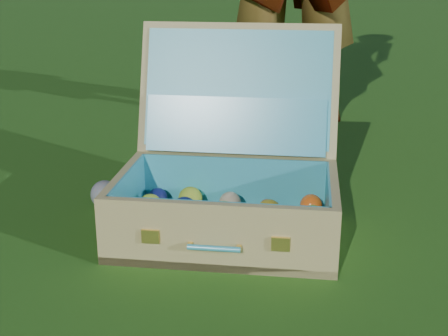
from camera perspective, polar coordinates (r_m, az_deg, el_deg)
ground at (r=1.66m, az=3.53°, el=-3.78°), size 60.00×60.00×0.00m
stray_ball at (r=1.68m, az=-10.85°, el=-2.38°), size 0.08×0.08×0.08m
suitcase at (r=1.51m, az=0.37°, el=-0.59°), size 0.60×0.58×0.48m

